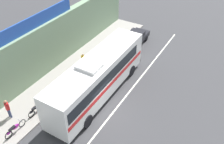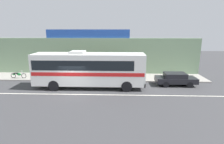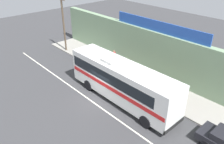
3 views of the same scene
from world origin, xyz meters
name	(u,v)px [view 3 (image 3 of 3)]	position (x,y,z in m)	size (l,w,h in m)	color
ground_plane	(100,99)	(0.00, 0.00, 0.00)	(70.00, 70.00, 0.00)	#3A3A3D
sidewalk_slab	(138,79)	(0.00, 5.20, 0.07)	(30.00, 3.60, 0.14)	gray
storefront_facade	(153,53)	(0.00, 7.35, 2.40)	(30.00, 0.70, 4.80)	gray
storefront_billboard	(158,27)	(0.37, 7.35, 5.35)	(10.98, 0.12, 1.10)	#234CAD
road_center_stripe	(93,102)	(0.00, -0.80, 0.00)	(30.00, 0.14, 0.01)	silver
intercity_bus	(121,80)	(1.36, 1.31, 2.06)	(11.16, 2.59, 3.78)	white
utility_pole	(63,23)	(-11.74, 3.82, 3.85)	(1.60, 0.22, 7.15)	brown
motorcycle_red	(100,62)	(-5.08, 4.18, 0.57)	(1.86, 0.56, 0.94)	black
motorcycle_blue	(86,55)	(-7.69, 4.13, 0.57)	(1.92, 0.56, 0.94)	black
motorcycle_orange	(113,68)	(-2.80, 4.26, 0.57)	(1.93, 0.56, 0.94)	black
pedestrian_far_left	(114,56)	(-4.26, 5.67, 1.14)	(0.30, 0.48, 1.71)	navy
pedestrian_by_curb	(165,87)	(3.76, 4.55, 1.08)	(0.30, 0.48, 1.63)	black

